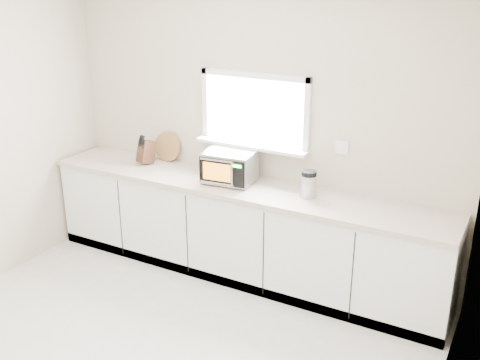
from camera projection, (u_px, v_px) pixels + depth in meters
The scene contains 7 objects.
back_wall at pixel (255, 130), 5.23m from camera, with size 4.00×0.17×2.70m.
cabinets at pixel (240, 231), 5.31m from camera, with size 3.92×0.60×0.88m, color white.
countertop at pixel (239, 186), 5.14m from camera, with size 3.92×0.64×0.04m, color #B9AD99.
microwave at pixel (229, 166), 5.14m from camera, with size 0.49×0.41×0.29m.
knife_block at pixel (146, 151), 5.64m from camera, with size 0.14×0.23×0.31m.
cutting_board at pixel (167, 147), 5.73m from camera, with size 0.30×0.30×0.02m, color #9B6D3C.
coffee_grinder at pixel (309, 184), 4.82m from camera, with size 0.16×0.16×0.24m.
Camera 1 is at (2.32, -2.51, 2.75)m, focal length 42.00 mm.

